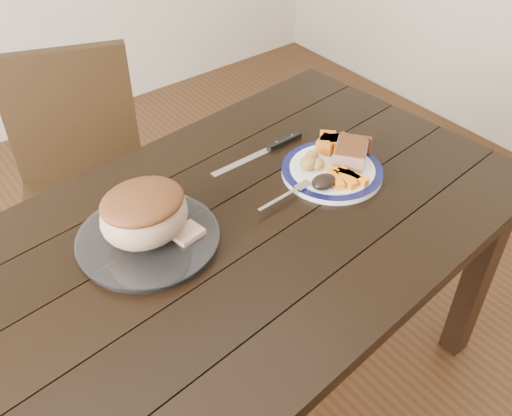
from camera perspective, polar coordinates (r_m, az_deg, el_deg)
ground at (r=1.97m, az=-2.32°, el=-18.81°), size 4.00×4.00×0.00m
dining_table at (r=1.45m, az=-3.00°, el=-5.20°), size 1.68×1.05×0.75m
chair_far at (r=2.02m, az=-16.87°, el=3.05°), size 0.55×0.55×0.93m
dinner_plate at (r=1.57m, az=7.60°, el=3.65°), size 0.28×0.28×0.02m
plate_rim at (r=1.57m, az=7.63°, el=3.90°), size 0.28×0.28×0.02m
serving_platter at (r=1.37m, az=-10.69°, el=-3.16°), size 0.33×0.33×0.02m
pork_slice at (r=1.59m, az=9.44°, el=5.39°), size 0.13×0.13×0.05m
roasted_potatoes at (r=1.55m, az=5.61°, el=4.66°), size 0.07×0.07×0.04m
carrot_batons at (r=1.52m, az=8.94°, el=3.03°), size 0.09×0.11×0.02m
pumpkin_wedges at (r=1.63m, az=7.68°, el=6.47°), size 0.10×0.09×0.04m
dark_mushroom at (r=1.49m, az=6.79°, el=2.63°), size 0.07×0.05×0.03m
fork at (r=1.46m, az=3.27°, el=1.39°), size 0.18×0.03×0.00m
roast_joint at (r=1.32m, az=-11.08°, el=-0.76°), size 0.21×0.18×0.14m
cut_slice at (r=1.35m, az=-6.88°, el=-2.59°), size 0.08×0.07×0.02m
carving_knife at (r=1.67m, az=1.82°, el=6.23°), size 0.32×0.03×0.01m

